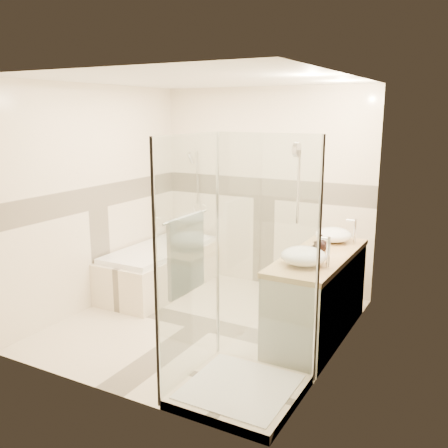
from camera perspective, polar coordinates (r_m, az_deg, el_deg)
The scene contains 12 objects.
room at distance 5.00m, azimuth -1.75°, elevation 1.86°, with size 2.82×3.02×2.52m.
bathtub at distance 6.33m, azimuth -7.26°, elevation -4.80°, with size 0.75×1.70×0.56m.
vanity at distance 5.06m, azimuth 10.63°, elevation -8.03°, with size 0.58×1.62×0.85m.
shower_enclosure at distance 4.04m, azimuth 0.87°, elevation -12.05°, with size 0.96×0.93×2.04m.
vessel_sink_near at distance 5.41m, azimuth 12.40°, elevation -1.21°, with size 0.38×0.38×0.15m, color white.
vessel_sink_far at distance 4.55m, azimuth 9.07°, elevation -3.63°, with size 0.41×0.41×0.16m, color white.
faucet_near at distance 5.34m, azimuth 14.67°, elevation -0.64°, with size 0.11×0.03×0.27m.
faucet_far at distance 4.46m, azimuth 11.72°, elevation -2.92°, with size 0.12×0.03×0.29m.
amenity_bottle_a at distance 4.83m, azimuth 10.30°, elevation -2.82°, with size 0.07×0.07×0.15m, color black.
amenity_bottle_b at distance 5.01m, azimuth 11.02°, elevation -2.16°, with size 0.13×0.13×0.17m, color black.
folded_towels at distance 5.55m, azimuth 12.79°, elevation -1.30°, with size 0.14×0.23×0.07m, color silver.
rolled_towel at distance 6.80m, azimuth -3.57°, elevation -0.86°, with size 0.09×0.09×0.20m, color silver.
Camera 1 is at (2.54, -4.23, 2.20)m, focal length 40.00 mm.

